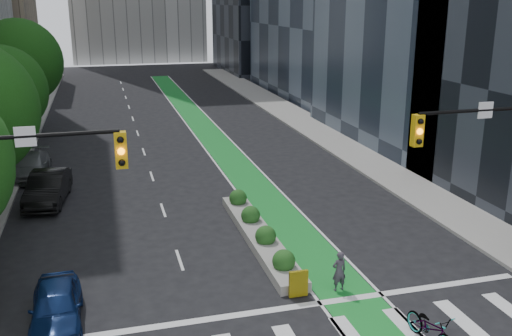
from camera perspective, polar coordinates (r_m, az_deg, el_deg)
ground at (r=19.36m, az=2.59°, el=-15.78°), size 160.00×160.00×0.00m
sidewalk_left at (r=42.34m, az=-23.91°, el=1.06°), size 3.60×90.00×0.15m
sidewalk_right at (r=45.12m, az=7.14°, el=3.26°), size 3.60×90.00×0.15m
bike_lane_paint at (r=47.40m, az=-5.11°, el=3.88°), size 2.20×70.00×0.01m
tree_midfar at (r=38.37m, az=-24.17°, el=7.02°), size 5.60×5.60×7.76m
tree_far at (r=48.12m, az=-22.62°, el=9.76°), size 6.60×6.60×9.00m
median_planter at (r=25.48m, az=0.31°, el=-6.50°), size 1.20×10.26×1.10m
bicycle at (r=19.13m, az=17.06°, el=-15.00°), size 1.07×2.25×1.14m
cyclist at (r=21.42m, az=8.31°, el=-10.18°), size 0.60×0.43×1.56m
parked_car_left_near at (r=20.28m, az=-19.36°, el=-12.92°), size 1.70×4.06×1.37m
parked_car_left_mid at (r=31.88m, az=-20.10°, el=-1.88°), size 2.30×5.16×1.64m
parked_car_left_far at (r=36.93m, az=-21.56°, el=0.20°), size 2.20×4.85×1.38m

